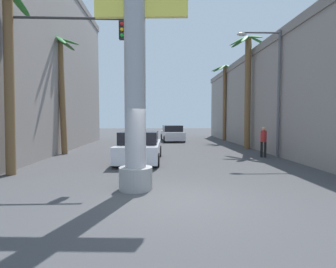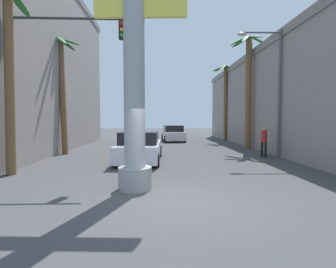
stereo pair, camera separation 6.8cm
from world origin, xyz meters
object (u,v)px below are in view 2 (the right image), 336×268
at_px(palm_tree_mid_left, 61,82).
at_px(street_lamp, 273,81).
at_px(traffic_light_mast, 49,63).
at_px(palm_tree_near_left, 8,58).
at_px(pedestrian_mid_right, 264,140).
at_px(palm_tree_far_right, 226,93).
at_px(car_far, 173,134).
at_px(neon_sign_pole, 134,16).
at_px(car_lead, 140,148).
at_px(palm_tree_mid_right, 248,83).

bearing_deg(palm_tree_mid_left, street_lamp, -9.33).
bearing_deg(palm_tree_mid_left, traffic_light_mast, -74.17).
bearing_deg(palm_tree_near_left, pedestrian_mid_right, 19.21).
bearing_deg(traffic_light_mast, palm_tree_far_right, 54.66).
height_order(car_far, palm_tree_near_left, palm_tree_near_left).
distance_m(traffic_light_mast, palm_tree_near_left, 1.52).
bearing_deg(palm_tree_far_right, street_lamp, -91.74).
xyz_separation_m(neon_sign_pole, palm_tree_far_right, (7.54, 18.35, -0.47)).
distance_m(palm_tree_far_right, palm_tree_near_left, 20.33).
xyz_separation_m(palm_tree_far_right, pedestrian_mid_right, (-0.79, -11.77, -3.81)).
xyz_separation_m(street_lamp, traffic_light_mast, (-10.81, -3.98, 0.07)).
bearing_deg(car_lead, car_far, 78.98).
relative_size(palm_tree_mid_right, pedestrian_mid_right, 4.73).
height_order(palm_tree_mid_right, pedestrian_mid_right, palm_tree_mid_right).
bearing_deg(palm_tree_far_right, palm_tree_mid_left, -143.00).
bearing_deg(palm_tree_far_right, neon_sign_pole, -112.35).
height_order(car_lead, palm_tree_mid_left, palm_tree_mid_left).
relative_size(palm_tree_near_left, pedestrian_mid_right, 4.26).
xyz_separation_m(neon_sign_pole, street_lamp, (7.19, 6.59, -0.96)).
bearing_deg(street_lamp, palm_tree_mid_right, 88.39).
bearing_deg(palm_tree_far_right, car_lead, -121.10).
bearing_deg(street_lamp, palm_tree_far_right, 88.26).
bearing_deg(palm_tree_mid_left, pedestrian_mid_right, -9.68).
xyz_separation_m(traffic_light_mast, palm_tree_near_left, (-1.50, -0.16, 0.14)).
height_order(car_far, pedestrian_mid_right, pedestrian_mid_right).
relative_size(car_lead, palm_tree_far_right, 0.63).
xyz_separation_m(car_lead, palm_tree_mid_left, (-5.09, 3.20, 3.78)).
relative_size(neon_sign_pole, car_lead, 2.22).
bearing_deg(street_lamp, neon_sign_pole, -137.48).
bearing_deg(traffic_light_mast, car_lead, 40.02).
xyz_separation_m(traffic_light_mast, palm_tree_far_right, (11.16, 15.74, 0.43)).
bearing_deg(pedestrian_mid_right, traffic_light_mast, -159.03).
bearing_deg(pedestrian_mid_right, car_lead, -170.76).
bearing_deg(palm_tree_far_right, palm_tree_mid_right, -91.82).
relative_size(street_lamp, palm_tree_mid_left, 0.99).
height_order(car_lead, car_far, same).
distance_m(palm_tree_far_right, palm_tree_mid_left, 16.13).
xyz_separation_m(street_lamp, palm_tree_mid_left, (-12.52, 2.06, 0.14)).
bearing_deg(street_lamp, palm_tree_near_left, -161.40).
height_order(traffic_light_mast, car_lead, traffic_light_mast).
relative_size(traffic_light_mast, pedestrian_mid_right, 3.59).
height_order(neon_sign_pole, car_lead, neon_sign_pole).
xyz_separation_m(car_far, palm_tree_far_right, (5.34, 0.36, 4.10)).
height_order(neon_sign_pole, street_lamp, neon_sign_pole).
xyz_separation_m(car_far, pedestrian_mid_right, (4.55, -11.41, 0.29)).
bearing_deg(neon_sign_pole, pedestrian_mid_right, 44.26).
bearing_deg(neon_sign_pole, palm_tree_mid_left, 121.67).
xyz_separation_m(car_lead, car_far, (2.44, 12.55, 0.03)).
relative_size(car_far, pedestrian_mid_right, 2.59).
relative_size(street_lamp, car_far, 1.59).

